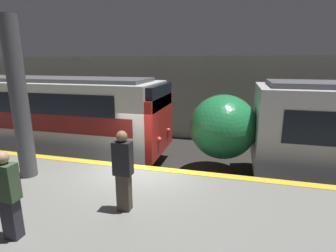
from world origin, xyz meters
TOP-DOWN VIEW (x-y plane):
  - ground_plane at (0.00, 0.00)m, footprint 120.00×120.00m
  - platform at (0.00, -2.20)m, footprint 40.00×4.40m
  - station_rear_barrier at (0.00, 7.06)m, footprint 50.00×0.15m
  - support_pillar_near at (-2.80, -1.45)m, footprint 0.43×0.43m
  - person_waiting at (-1.10, -3.70)m, footprint 0.38×0.24m
  - person_walking at (0.45, -2.36)m, footprint 0.38×0.24m

SIDE VIEW (x-z plane):
  - ground_plane at x=0.00m, z-range 0.00..0.00m
  - platform at x=0.00m, z-range 0.00..1.15m
  - person_waiting at x=-1.10m, z-range 1.19..2.81m
  - person_walking at x=0.45m, z-range 1.20..2.94m
  - station_rear_barrier at x=0.00m, z-range 0.00..4.46m
  - support_pillar_near at x=-2.80m, z-range 1.14..5.32m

